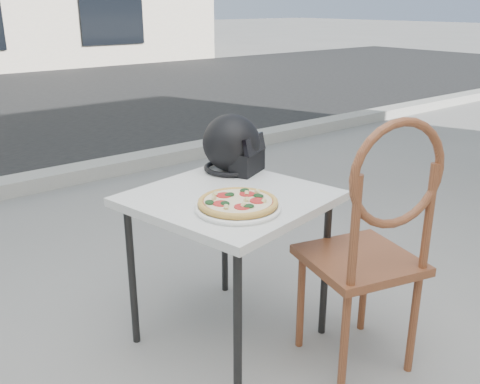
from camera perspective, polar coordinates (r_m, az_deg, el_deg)
cafe_table_main at (r=2.25m, az=-1.12°, el=-1.76°), size 0.86×0.86×0.70m
plate at (r=2.06m, az=-0.22°, el=-1.70°), size 0.43×0.43×0.02m
pizza at (r=2.05m, az=-0.22°, el=-1.08°), size 0.38×0.38×0.04m
helmet at (r=2.52m, az=-0.75°, el=4.91°), size 0.35×0.36×0.27m
cafe_chair_main at (r=2.12m, az=14.10°, el=-4.61°), size 0.51×0.51×1.09m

